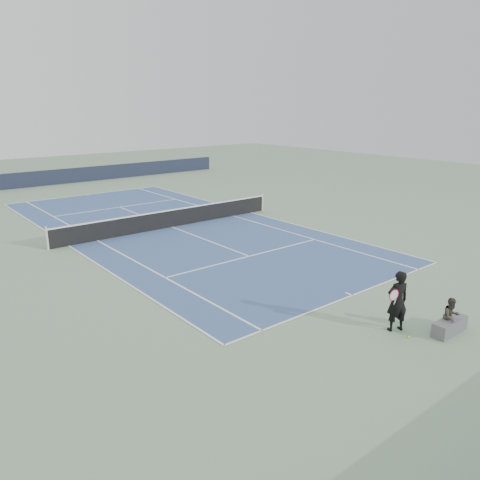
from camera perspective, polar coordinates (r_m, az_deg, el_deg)
ground at (r=25.08m, az=-8.30°, el=1.55°), size 80.00×80.00×0.00m
court_surface at (r=25.08m, az=-8.30°, el=1.57°), size 10.97×23.77×0.01m
tennis_net at (r=24.96m, az=-8.35°, el=2.67°), size 12.90×0.10×1.07m
windscreen_far at (r=41.13m, az=-21.33°, el=7.18°), size 30.00×0.25×1.20m
tennis_player at (r=14.09m, az=18.63°, el=-7.06°), size 0.86×0.71×1.81m
tennis_ball at (r=14.12m, az=19.84°, el=-11.04°), size 0.07×0.07×0.07m
spectator_bench at (r=14.69m, az=24.25°, el=-9.00°), size 1.35×0.86×1.10m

